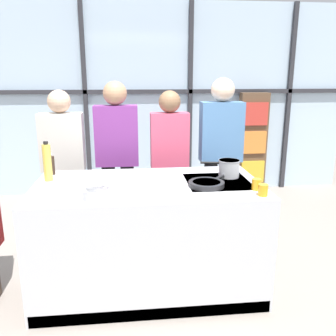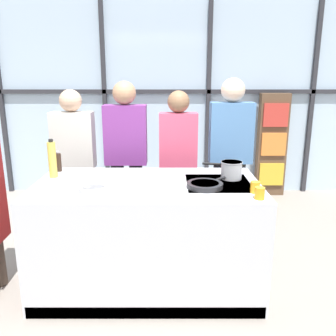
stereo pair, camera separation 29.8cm
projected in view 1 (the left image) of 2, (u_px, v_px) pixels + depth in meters
The scene contains 16 objects.
ground_plane at pixel (150, 283), 3.13m from camera, with size 18.00×18.00×0.00m, color gray.
back_window_wall at pixel (139, 101), 5.27m from camera, with size 6.40×0.10×2.80m.
bookshelf at pixel (252, 143), 5.43m from camera, with size 0.42×0.19×1.52m.
demo_island at pixel (149, 236), 3.01m from camera, with size 1.85×0.98×0.92m.
spectator_far_left at pixel (63, 160), 3.68m from camera, with size 0.44×0.23×1.64m.
spectator_center_left at pixel (117, 153), 3.72m from camera, with size 0.44×0.24×1.72m.
spectator_center_right at pixel (170, 157), 3.79m from camera, with size 0.40×0.23×1.63m.
spectator_far_right at pixel (221, 149), 3.83m from camera, with size 0.45×0.25×1.75m.
frying_pan at pixel (207, 184), 2.82m from camera, with size 0.41×0.41×0.04m.
saucepan at pixel (229, 168), 3.07m from camera, with size 0.34×0.18×0.15m.
white_plate at pixel (89, 187), 2.79m from camera, with size 0.25×0.25×0.01m, color white.
mixing_bowl at pixel (98, 193), 2.54m from camera, with size 0.22×0.22×0.07m.
oil_bottle at pixel (47, 162), 2.94m from camera, with size 0.07×0.07×0.33m.
pepper_grinder at pixel (52, 165), 3.14m from camera, with size 0.05×0.05×0.20m.
juice_glass_near at pixel (263, 190), 2.60m from camera, with size 0.07×0.07×0.09m, color orange.
juice_glass_far at pixel (256, 184), 2.73m from camera, with size 0.07×0.07×0.09m, color orange.
Camera 1 is at (-0.13, -2.77, 1.79)m, focal length 38.00 mm.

